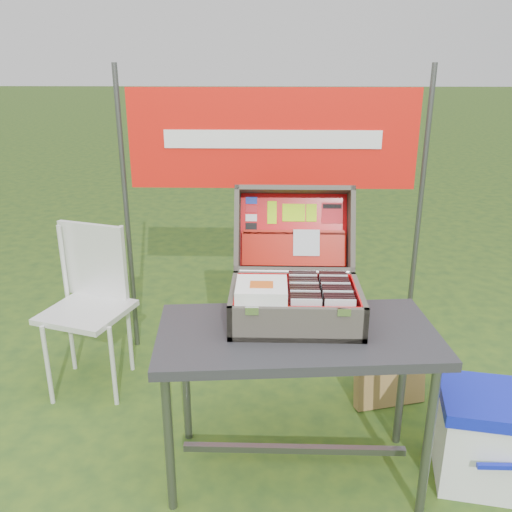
{
  "coord_description": "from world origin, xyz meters",
  "views": [
    {
      "loc": [
        -0.0,
        -1.94,
        1.7
      ],
      "look_at": [
        -0.06,
        0.1,
        0.97
      ],
      "focal_mm": 38.0,
      "sensor_mm": 36.0,
      "label": 1
    }
  ],
  "objects_px": {
    "table": "(295,405)",
    "suitcase": "(296,262)",
    "chair": "(87,314)",
    "cardboard_box": "(390,369)",
    "cooler": "(494,438)"
  },
  "relations": [
    {
      "from": "table",
      "to": "cardboard_box",
      "type": "bearing_deg",
      "value": 41.1
    },
    {
      "from": "table",
      "to": "cardboard_box",
      "type": "distance_m",
      "value": 0.76
    },
    {
      "from": "chair",
      "to": "cardboard_box",
      "type": "height_order",
      "value": "chair"
    },
    {
      "from": "suitcase",
      "to": "cooler",
      "type": "relative_size",
      "value": 1.16
    },
    {
      "from": "cooler",
      "to": "chair",
      "type": "bearing_deg",
      "value": 171.05
    },
    {
      "from": "table",
      "to": "suitcase",
      "type": "bearing_deg",
      "value": 87.19
    },
    {
      "from": "table",
      "to": "chair",
      "type": "relative_size",
      "value": 1.26
    },
    {
      "from": "table",
      "to": "chair",
      "type": "height_order",
      "value": "chair"
    },
    {
      "from": "cooler",
      "to": "chair",
      "type": "height_order",
      "value": "chair"
    },
    {
      "from": "suitcase",
      "to": "chair",
      "type": "xyz_separation_m",
      "value": [
        -1.08,
        0.49,
        -0.49
      ]
    },
    {
      "from": "chair",
      "to": "cardboard_box",
      "type": "distance_m",
      "value": 1.62
    },
    {
      "from": "table",
      "to": "suitcase",
      "type": "height_order",
      "value": "suitcase"
    },
    {
      "from": "suitcase",
      "to": "cooler",
      "type": "bearing_deg",
      "value": -10.84
    },
    {
      "from": "suitcase",
      "to": "chair",
      "type": "bearing_deg",
      "value": 155.37
    },
    {
      "from": "table",
      "to": "cooler",
      "type": "relative_size",
      "value": 2.38
    }
  ]
}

